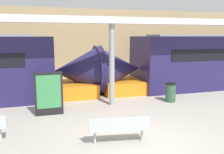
{
  "coord_description": "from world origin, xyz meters",
  "views": [
    {
      "loc": [
        -3.0,
        -6.38,
        3.15
      ],
      "look_at": [
        0.08,
        3.63,
        1.4
      ],
      "focal_mm": 40.0,
      "sensor_mm": 36.0,
      "label": 1
    }
  ],
  "objects_px": {
    "support_column_near": "(112,65)",
    "trash_bin": "(171,92)",
    "bench_near": "(119,127)",
    "poster_board": "(49,94)"
  },
  "relations": [
    {
      "from": "bench_near",
      "to": "poster_board",
      "type": "distance_m",
      "value": 3.8
    },
    {
      "from": "bench_near",
      "to": "trash_bin",
      "type": "bearing_deg",
      "value": 52.8
    },
    {
      "from": "trash_bin",
      "to": "poster_board",
      "type": "relative_size",
      "value": 0.52
    },
    {
      "from": "bench_near",
      "to": "trash_bin",
      "type": "relative_size",
      "value": 2.01
    },
    {
      "from": "bench_near",
      "to": "support_column_near",
      "type": "xyz_separation_m",
      "value": [
        1.01,
        4.02,
        1.33
      ]
    },
    {
      "from": "bench_near",
      "to": "support_column_near",
      "type": "bearing_deg",
      "value": 84.76
    },
    {
      "from": "support_column_near",
      "to": "trash_bin",
      "type": "bearing_deg",
      "value": -5.78
    },
    {
      "from": "bench_near",
      "to": "poster_board",
      "type": "relative_size",
      "value": 1.04
    },
    {
      "from": "poster_board",
      "to": "support_column_near",
      "type": "bearing_deg",
      "value": 14.03
    },
    {
      "from": "poster_board",
      "to": "support_column_near",
      "type": "relative_size",
      "value": 0.48
    }
  ]
}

